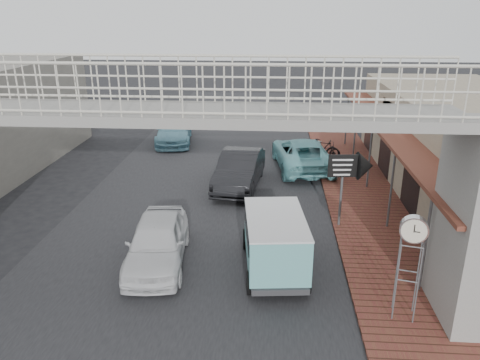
% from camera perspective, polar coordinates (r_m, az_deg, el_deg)
% --- Properties ---
extents(ground, '(120.00, 120.00, 0.00)m').
position_cam_1_polar(ground, '(16.47, -5.97, -6.67)').
color(ground, black).
rests_on(ground, ground).
extents(road_strip, '(10.00, 60.00, 0.01)m').
position_cam_1_polar(road_strip, '(16.47, -5.97, -6.66)').
color(road_strip, black).
rests_on(road_strip, ground).
extents(sidewalk, '(3.00, 40.00, 0.10)m').
position_cam_1_polar(sidewalk, '(19.30, 15.04, -3.00)').
color(sidewalk, brown).
rests_on(sidewalk, ground).
extents(shophouse_row, '(7.20, 18.00, 4.00)m').
position_cam_1_polar(shophouse_row, '(20.91, 27.16, 2.91)').
color(shophouse_row, gray).
rests_on(shophouse_row, ground).
extents(footbridge, '(16.40, 2.40, 6.34)m').
position_cam_1_polar(footbridge, '(11.62, -9.90, -1.43)').
color(footbridge, gray).
rests_on(footbridge, ground).
extents(white_hatchback, '(2.14, 4.42, 1.45)m').
position_cam_1_polar(white_hatchback, '(14.58, -10.06, -7.41)').
color(white_hatchback, silver).
rests_on(white_hatchback, ground).
extents(dark_sedan, '(2.15, 4.88, 1.56)m').
position_cam_1_polar(dark_sedan, '(20.52, -0.05, 1.28)').
color(dark_sedan, black).
rests_on(dark_sedan, ground).
extents(angkot_curb, '(3.17, 5.65, 1.49)m').
position_cam_1_polar(angkot_curb, '(23.17, 7.59, 3.21)').
color(angkot_curb, '#70BDC3').
rests_on(angkot_curb, ground).
extents(angkot_far, '(2.60, 5.04, 1.40)m').
position_cam_1_polar(angkot_far, '(27.89, -8.04, 5.96)').
color(angkot_far, '#6BA6BA').
rests_on(angkot_far, ground).
extents(angkot_van, '(2.06, 3.89, 1.84)m').
position_cam_1_polar(angkot_van, '(13.82, 4.22, -6.71)').
color(angkot_van, black).
rests_on(angkot_van, ground).
extents(motorcycle_near, '(1.68, 0.73, 0.86)m').
position_cam_1_polar(motorcycle_near, '(24.67, 10.25, 3.58)').
color(motorcycle_near, black).
rests_on(motorcycle_near, sidewalk).
extents(motorcycle_far, '(1.82, 0.81, 1.06)m').
position_cam_1_polar(motorcycle_far, '(24.54, 9.99, 3.74)').
color(motorcycle_far, black).
rests_on(motorcycle_far, sidewalk).
extents(street_clock, '(0.70, 0.63, 2.73)m').
position_cam_1_polar(street_clock, '(11.88, 20.36, -6.22)').
color(street_clock, '#59595B').
rests_on(street_clock, sidewalk).
extents(arrow_sign, '(1.60, 1.02, 2.72)m').
position_cam_1_polar(arrow_sign, '(16.63, 14.74, 1.57)').
color(arrow_sign, '#59595B').
rests_on(arrow_sign, sidewalk).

